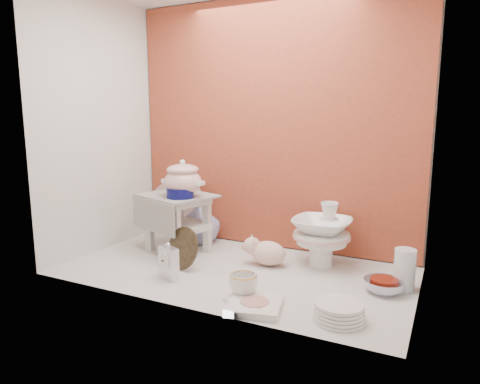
{
  "coord_description": "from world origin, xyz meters",
  "views": [
    {
      "loc": [
        0.99,
        -1.94,
        0.81
      ],
      "look_at": [
        0.02,
        0.02,
        0.42
      ],
      "focal_mm": 32.33,
      "sensor_mm": 36.0,
      "label": 1
    }
  ],
  "objects_px": {
    "soup_tureen": "(183,178)",
    "porcelain_tower": "(322,234)",
    "step_stool": "(178,223)",
    "mantel_clock": "(169,261)",
    "floral_platter": "(176,204)",
    "plush_pig": "(268,253)",
    "blue_white_vase": "(199,221)",
    "gold_rim_teacup": "(243,284)",
    "dinner_plate_stack": "(339,311)",
    "crystal_bowl": "(384,286)"
  },
  "relations": [
    {
      "from": "step_stool",
      "to": "porcelain_tower",
      "type": "bearing_deg",
      "value": 27.61
    },
    {
      "from": "blue_white_vase",
      "to": "porcelain_tower",
      "type": "bearing_deg",
      "value": -5.86
    },
    {
      "from": "gold_rim_teacup",
      "to": "dinner_plate_stack",
      "type": "bearing_deg",
      "value": -3.52
    },
    {
      "from": "crystal_bowl",
      "to": "porcelain_tower",
      "type": "height_order",
      "value": "porcelain_tower"
    },
    {
      "from": "soup_tureen",
      "to": "gold_rim_teacup",
      "type": "relative_size",
      "value": 2.02
    },
    {
      "from": "crystal_bowl",
      "to": "floral_platter",
      "type": "bearing_deg",
      "value": 164.58
    },
    {
      "from": "soup_tureen",
      "to": "gold_rim_teacup",
      "type": "xyz_separation_m",
      "value": [
        0.58,
        -0.4,
        -0.39
      ]
    },
    {
      "from": "soup_tureen",
      "to": "blue_white_vase",
      "type": "relative_size",
      "value": 0.93
    },
    {
      "from": "step_stool",
      "to": "gold_rim_teacup",
      "type": "height_order",
      "value": "step_stool"
    },
    {
      "from": "step_stool",
      "to": "dinner_plate_stack",
      "type": "xyz_separation_m",
      "value": [
        1.09,
        -0.47,
        -0.14
      ]
    },
    {
      "from": "porcelain_tower",
      "to": "floral_platter",
      "type": "bearing_deg",
      "value": 171.06
    },
    {
      "from": "mantel_clock",
      "to": "gold_rim_teacup",
      "type": "relative_size",
      "value": 1.47
    },
    {
      "from": "porcelain_tower",
      "to": "gold_rim_teacup",
      "type": "bearing_deg",
      "value": -108.87
    },
    {
      "from": "blue_white_vase",
      "to": "crystal_bowl",
      "type": "distance_m",
      "value": 1.23
    },
    {
      "from": "blue_white_vase",
      "to": "floral_platter",
      "type": "bearing_deg",
      "value": 160.54
    },
    {
      "from": "mantel_clock",
      "to": "dinner_plate_stack",
      "type": "distance_m",
      "value": 0.88
    },
    {
      "from": "step_stool",
      "to": "soup_tureen",
      "type": "height_order",
      "value": "soup_tureen"
    },
    {
      "from": "blue_white_vase",
      "to": "plush_pig",
      "type": "xyz_separation_m",
      "value": [
        0.57,
        -0.21,
        -0.06
      ]
    },
    {
      "from": "step_stool",
      "to": "plush_pig",
      "type": "height_order",
      "value": "step_stool"
    },
    {
      "from": "floral_platter",
      "to": "plush_pig",
      "type": "height_order",
      "value": "floral_platter"
    },
    {
      "from": "floral_platter",
      "to": "blue_white_vase",
      "type": "relative_size",
      "value": 1.61
    },
    {
      "from": "soup_tureen",
      "to": "crystal_bowl",
      "type": "bearing_deg",
      "value": -2.96
    },
    {
      "from": "plush_pig",
      "to": "gold_rim_teacup",
      "type": "distance_m",
      "value": 0.44
    },
    {
      "from": "gold_rim_teacup",
      "to": "plush_pig",
      "type": "bearing_deg",
      "value": 97.97
    },
    {
      "from": "blue_white_vase",
      "to": "gold_rim_teacup",
      "type": "bearing_deg",
      "value": -46.02
    },
    {
      "from": "step_stool",
      "to": "floral_platter",
      "type": "relative_size",
      "value": 0.91
    },
    {
      "from": "soup_tureen",
      "to": "plush_pig",
      "type": "distance_m",
      "value": 0.65
    },
    {
      "from": "mantel_clock",
      "to": "dinner_plate_stack",
      "type": "bearing_deg",
      "value": 18.43
    },
    {
      "from": "plush_pig",
      "to": "blue_white_vase",
      "type": "bearing_deg",
      "value": 171.33
    },
    {
      "from": "soup_tureen",
      "to": "porcelain_tower",
      "type": "height_order",
      "value": "soup_tureen"
    },
    {
      "from": "plush_pig",
      "to": "crystal_bowl",
      "type": "height_order",
      "value": "plush_pig"
    },
    {
      "from": "step_stool",
      "to": "soup_tureen",
      "type": "distance_m",
      "value": 0.29
    },
    {
      "from": "floral_platter",
      "to": "mantel_clock",
      "type": "height_order",
      "value": "floral_platter"
    },
    {
      "from": "floral_platter",
      "to": "blue_white_vase",
      "type": "height_order",
      "value": "floral_platter"
    },
    {
      "from": "step_stool",
      "to": "blue_white_vase",
      "type": "height_order",
      "value": "step_stool"
    },
    {
      "from": "dinner_plate_stack",
      "to": "porcelain_tower",
      "type": "height_order",
      "value": "porcelain_tower"
    },
    {
      "from": "soup_tureen",
      "to": "floral_platter",
      "type": "height_order",
      "value": "soup_tureen"
    },
    {
      "from": "soup_tureen",
      "to": "porcelain_tower",
      "type": "bearing_deg",
      "value": 12.1
    },
    {
      "from": "mantel_clock",
      "to": "porcelain_tower",
      "type": "distance_m",
      "value": 0.83
    },
    {
      "from": "blue_white_vase",
      "to": "porcelain_tower",
      "type": "height_order",
      "value": "porcelain_tower"
    },
    {
      "from": "floral_platter",
      "to": "dinner_plate_stack",
      "type": "distance_m",
      "value": 1.52
    },
    {
      "from": "step_stool",
      "to": "mantel_clock",
      "type": "relative_size",
      "value": 2.17
    },
    {
      "from": "blue_white_vase",
      "to": "porcelain_tower",
      "type": "distance_m",
      "value": 0.83
    },
    {
      "from": "blue_white_vase",
      "to": "plush_pig",
      "type": "height_order",
      "value": "blue_white_vase"
    },
    {
      "from": "plush_pig",
      "to": "dinner_plate_stack",
      "type": "relative_size",
      "value": 1.18
    },
    {
      "from": "step_stool",
      "to": "plush_pig",
      "type": "xyz_separation_m",
      "value": [
        0.59,
        -0.0,
        -0.1
      ]
    },
    {
      "from": "floral_platter",
      "to": "mantel_clock",
      "type": "bearing_deg",
      "value": -58.45
    },
    {
      "from": "soup_tureen",
      "to": "blue_white_vase",
      "type": "xyz_separation_m",
      "value": [
        -0.05,
        0.25,
        -0.32
      ]
    },
    {
      "from": "plush_pig",
      "to": "porcelain_tower",
      "type": "relative_size",
      "value": 0.69
    },
    {
      "from": "floral_platter",
      "to": "mantel_clock",
      "type": "xyz_separation_m",
      "value": [
        0.43,
        -0.7,
        -0.13
      ]
    }
  ]
}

